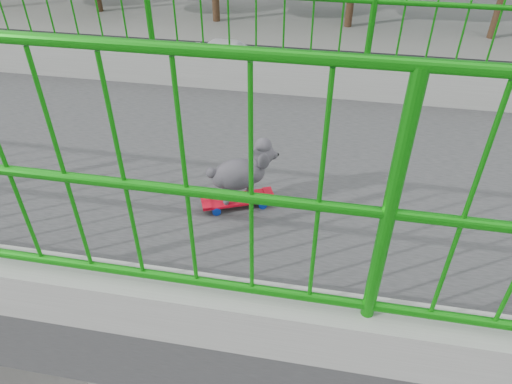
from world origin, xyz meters
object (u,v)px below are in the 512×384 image
at_px(car_6, 261,169).
at_px(poodle, 241,171).
at_px(skateboard, 238,200).
at_px(car_4, 232,53).
at_px(car_2, 200,112).

bearing_deg(car_6, poodle, 9.01).
relative_size(skateboard, car_6, 0.10).
relative_size(skateboard, car_4, 0.12).
distance_m(skateboard, car_6, 11.63).
bearing_deg(car_2, skateboard, -161.12).
height_order(skateboard, car_2, skateboard).
xyz_separation_m(skateboard, car_2, (-12.82, -4.38, -6.24)).
xyz_separation_m(car_2, car_4, (-6.40, -0.25, -0.13)).
bearing_deg(car_6, skateboard, 8.87).
bearing_deg(car_4, car_6, -161.90).
distance_m(poodle, car_2, 15.01).
relative_size(skateboard, poodle, 1.13).
bearing_deg(car_4, skateboard, -166.43).
relative_size(poodle, car_2, 0.07).
height_order(car_4, car_6, car_6).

